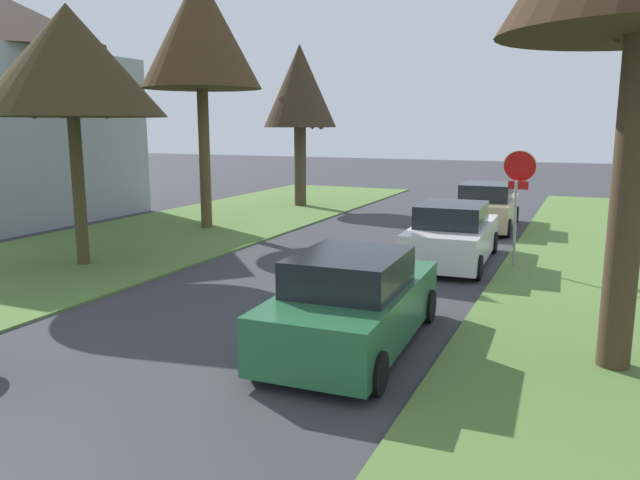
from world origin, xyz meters
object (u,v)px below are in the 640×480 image
(parked_sedan_green, at_px, (353,303))
(parked_sedan_tan, at_px, (486,207))
(street_tree_left_mid_a, at_px, (69,62))
(stop_sign_far, at_px, (518,183))
(street_tree_left_far, at_px, (300,88))
(street_tree_left_mid_b, at_px, (200,32))
(parked_sedan_white, at_px, (452,235))

(parked_sedan_green, distance_m, parked_sedan_tan, 12.71)
(street_tree_left_mid_a, bearing_deg, stop_sign_far, 22.08)
(street_tree_left_mid_a, bearing_deg, parked_sedan_green, -17.65)
(stop_sign_far, xyz_separation_m, street_tree_left_far, (-10.06, 8.60, 2.93))
(street_tree_left_mid_b, distance_m, parked_sedan_green, 13.63)
(street_tree_left_far, relative_size, parked_sedan_green, 1.53)
(street_tree_left_mid_b, relative_size, street_tree_left_far, 1.23)
(parked_sedan_white, height_order, parked_sedan_tan, same)
(street_tree_left_mid_b, xyz_separation_m, parked_sedan_tan, (8.81, 4.01, -5.81))
(parked_sedan_white, bearing_deg, street_tree_left_far, 134.70)
(parked_sedan_green, height_order, parked_sedan_tan, same)
(street_tree_left_mid_b, xyz_separation_m, parked_sedan_white, (8.89, -1.93, -5.81))
(street_tree_left_mid_b, relative_size, parked_sedan_white, 1.88)
(stop_sign_far, xyz_separation_m, street_tree_left_mid_b, (-10.46, 1.94, 4.40))
(parked_sedan_white, bearing_deg, street_tree_left_mid_b, 167.76)
(street_tree_left_mid_b, relative_size, parked_sedan_tan, 1.88)
(street_tree_left_mid_b, height_order, parked_sedan_tan, street_tree_left_mid_b)
(street_tree_left_far, height_order, parked_sedan_tan, street_tree_left_far)
(stop_sign_far, bearing_deg, street_tree_left_mid_b, 169.48)
(street_tree_left_mid_a, distance_m, street_tree_left_far, 12.70)
(street_tree_left_mid_a, bearing_deg, parked_sedan_tan, 49.91)
(parked_sedan_green, bearing_deg, street_tree_left_mid_a, 162.35)
(street_tree_left_mid_b, bearing_deg, parked_sedan_white, -12.24)
(parked_sedan_green, bearing_deg, street_tree_left_far, 118.49)
(street_tree_left_mid_b, distance_m, parked_sedan_white, 10.80)
(parked_sedan_tan, bearing_deg, parked_sedan_white, -89.23)
(parked_sedan_white, relative_size, parked_sedan_tan, 1.00)
(street_tree_left_mid_a, relative_size, street_tree_left_far, 0.93)
(parked_sedan_green, bearing_deg, parked_sedan_white, 88.67)
(stop_sign_far, height_order, parked_sedan_white, stop_sign_far)
(street_tree_left_far, relative_size, parked_sedan_tan, 1.53)
(stop_sign_far, bearing_deg, street_tree_left_mid_a, -157.92)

